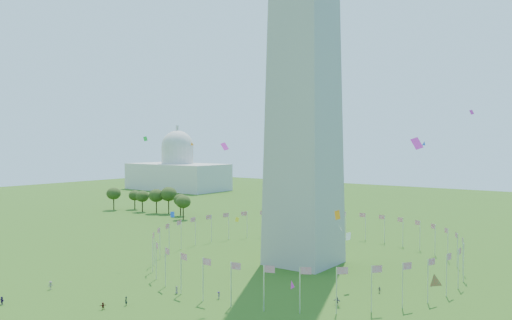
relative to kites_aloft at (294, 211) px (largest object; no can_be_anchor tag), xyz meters
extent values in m
plane|color=#275012|center=(-13.41, -23.89, -18.12)|extent=(600.00, 600.00, 0.00)
cylinder|color=silver|center=(26.59, 26.11, -13.62)|extent=(0.24, 0.24, 9.00)
cylinder|color=silver|center=(25.99, 33.06, -13.62)|extent=(0.24, 0.24, 9.00)
cylinder|color=silver|center=(24.18, 39.79, -13.62)|extent=(0.24, 0.24, 9.00)
cylinder|color=silver|center=(21.24, 46.11, -13.62)|extent=(0.24, 0.24, 9.00)
cylinder|color=silver|center=(17.24, 51.82, -13.62)|extent=(0.24, 0.24, 9.00)
cylinder|color=silver|center=(12.31, 56.76, -13.62)|extent=(0.24, 0.24, 9.00)
cylinder|color=silver|center=(6.59, 60.75, -13.62)|extent=(0.24, 0.24, 9.00)
cylinder|color=silver|center=(0.28, 63.70, -13.62)|extent=(0.24, 0.24, 9.00)
cylinder|color=silver|center=(-6.46, 65.51, -13.62)|extent=(0.24, 0.24, 9.00)
cylinder|color=silver|center=(-13.41, 66.11, -13.62)|extent=(0.24, 0.24, 9.00)
cylinder|color=silver|center=(-20.35, 65.51, -13.62)|extent=(0.24, 0.24, 9.00)
cylinder|color=silver|center=(-27.09, 63.70, -13.62)|extent=(0.24, 0.24, 9.00)
cylinder|color=silver|center=(-33.41, 60.75, -13.62)|extent=(0.24, 0.24, 9.00)
cylinder|color=silver|center=(-39.12, 56.76, -13.62)|extent=(0.24, 0.24, 9.00)
cylinder|color=silver|center=(-44.05, 51.82, -13.62)|extent=(0.24, 0.24, 9.00)
cylinder|color=silver|center=(-48.05, 46.11, -13.62)|extent=(0.24, 0.24, 9.00)
cylinder|color=silver|center=(-50.99, 39.79, -13.62)|extent=(0.24, 0.24, 9.00)
cylinder|color=silver|center=(-52.80, 33.06, -13.62)|extent=(0.24, 0.24, 9.00)
cylinder|color=silver|center=(-53.41, 26.11, -13.62)|extent=(0.24, 0.24, 9.00)
cylinder|color=silver|center=(-52.80, 19.17, -13.62)|extent=(0.24, 0.24, 9.00)
cylinder|color=silver|center=(-50.99, 12.43, -13.62)|extent=(0.24, 0.24, 9.00)
cylinder|color=silver|center=(-48.05, 6.11, -13.62)|extent=(0.24, 0.24, 9.00)
cylinder|color=silver|center=(-44.05, 0.40, -13.62)|extent=(0.24, 0.24, 9.00)
cylinder|color=silver|center=(-39.12, -4.53, -13.62)|extent=(0.24, 0.24, 9.00)
cylinder|color=silver|center=(-33.41, -8.53, -13.62)|extent=(0.24, 0.24, 9.00)
cylinder|color=silver|center=(-27.09, -11.47, -13.62)|extent=(0.24, 0.24, 9.00)
cylinder|color=silver|center=(-20.35, -13.28, -13.62)|extent=(0.24, 0.24, 9.00)
cylinder|color=silver|center=(-13.41, -13.89, -13.62)|extent=(0.24, 0.24, 9.00)
cylinder|color=silver|center=(-6.46, -13.28, -13.62)|extent=(0.24, 0.24, 9.00)
cylinder|color=silver|center=(0.28, -11.47, -13.62)|extent=(0.24, 0.24, 9.00)
cylinder|color=silver|center=(6.59, -8.53, -13.62)|extent=(0.24, 0.24, 9.00)
cylinder|color=silver|center=(12.31, -4.53, -13.62)|extent=(0.24, 0.24, 9.00)
cylinder|color=silver|center=(17.24, 0.40, -13.62)|extent=(0.24, 0.24, 9.00)
cylinder|color=silver|center=(21.24, 6.11, -13.62)|extent=(0.24, 0.24, 9.00)
cylinder|color=silver|center=(24.18, 12.43, -13.62)|extent=(0.24, 0.24, 9.00)
cylinder|color=silver|center=(25.99, 19.17, -13.62)|extent=(0.24, 0.24, 9.00)
imported|color=gray|center=(-21.29, -13.71, -17.27)|extent=(1.01, 0.92, 1.71)
imported|color=#341B53|center=(-11.70, -10.95, -17.35)|extent=(1.09, 1.11, 1.54)
imported|color=black|center=(-23.79, -25.26, -17.20)|extent=(0.79, 0.78, 1.83)
imported|color=#561413|center=(-25.55, -29.43, -17.41)|extent=(1.13, 1.44, 1.43)
imported|color=#33194C|center=(9.95, 0.31, -17.31)|extent=(1.52, 0.71, 1.61)
imported|color=#2E1746|center=(-44.36, -39.76, -17.29)|extent=(1.63, 0.90, 1.66)
imported|color=gray|center=(-46.12, -28.09, -17.18)|extent=(0.92, 1.33, 1.88)
imported|color=gray|center=(13.69, 12.83, -17.39)|extent=(0.92, 0.66, 1.45)
plane|color=white|center=(8.21, 5.16, -3.54)|extent=(1.41, 2.16, 1.94)
plane|color=#CC2699|center=(33.22, -22.01, 14.40)|extent=(1.50, 1.91, 1.83)
plane|color=green|center=(-51.41, 4.10, 15.57)|extent=(0.64, 1.40, 1.53)
plane|color=orange|center=(-60.65, 32.34, 13.94)|extent=(0.58, 1.56, 1.47)
plane|color=yellow|center=(-24.41, 11.09, -5.38)|extent=(1.03, 0.88, 1.33)
plane|color=#CC2699|center=(-12.41, -8.07, 13.69)|extent=(2.24, 1.29, 1.85)
plane|color=#CC2699|center=(31.25, 16.06, 20.55)|extent=(0.43, 1.13, 1.11)
plane|color=orange|center=(22.14, -23.50, 3.90)|extent=(0.36, 1.44, 1.47)
plane|color=#CC2699|center=(4.68, -8.18, -13.12)|extent=(0.56, 1.71, 1.74)
plane|color=white|center=(6.45, 12.37, -6.48)|extent=(1.67, 1.08, 1.83)
plane|color=blue|center=(-68.62, 30.79, -10.18)|extent=(1.26, 1.73, 2.06)
plane|color=blue|center=(21.82, 16.28, 14.22)|extent=(0.93, 0.62, 0.97)
plane|color=blue|center=(32.40, -10.17, -7.30)|extent=(1.76, 2.05, 2.05)
ellipsoid|color=#39521B|center=(-142.62, 63.18, -12.79)|extent=(6.83, 6.83, 10.67)
ellipsoid|color=#39521B|center=(-136.26, 70.79, -13.56)|extent=(5.84, 5.84, 9.12)
ellipsoid|color=#39521B|center=(-126.51, 67.18, -13.22)|extent=(6.27, 6.27, 9.80)
ellipsoid|color=#39521B|center=(-117.43, 67.73, -12.62)|extent=(7.04, 7.04, 10.99)
ellipsoid|color=#39521B|center=(-112.29, 70.52, -12.13)|extent=(7.67, 7.67, 11.98)
ellipsoid|color=#39521B|center=(-102.41, 68.33, -13.31)|extent=(6.16, 6.16, 9.62)
ellipsoid|color=#39521B|center=(-94.22, 61.74, -13.09)|extent=(6.44, 6.44, 10.07)
camera|label=1|loc=(55.77, -89.02, 14.51)|focal=35.00mm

